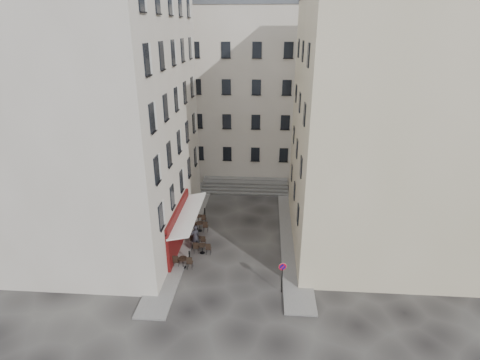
# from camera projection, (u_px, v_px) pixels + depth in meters

# --- Properties ---
(ground) EXTENTS (90.00, 90.00, 0.00)m
(ground) POSITION_uv_depth(u_px,v_px,m) (235.00, 256.00, 28.21)
(ground) COLOR black
(ground) RESTS_ON ground
(sidewalk_left) EXTENTS (2.00, 22.00, 0.12)m
(sidewalk_left) POSITION_uv_depth(u_px,v_px,m) (187.00, 227.00, 32.19)
(sidewalk_left) COLOR slate
(sidewalk_left) RESTS_ON ground
(sidewalk_right) EXTENTS (2.00, 18.00, 0.12)m
(sidewalk_right) POSITION_uv_depth(u_px,v_px,m) (293.00, 237.00, 30.66)
(sidewalk_right) COLOR slate
(sidewalk_right) RESTS_ON ground
(building_left) EXTENTS (12.20, 16.20, 20.60)m
(building_left) POSITION_uv_depth(u_px,v_px,m) (97.00, 110.00, 27.78)
(building_left) COLOR #BCB2A1
(building_left) RESTS_ON ground
(building_right) EXTENTS (12.20, 14.20, 18.60)m
(building_right) POSITION_uv_depth(u_px,v_px,m) (382.00, 127.00, 27.20)
(building_right) COLOR #BCB18C
(building_right) RESTS_ON ground
(building_back) EXTENTS (18.20, 10.20, 18.60)m
(building_back) POSITION_uv_depth(u_px,v_px,m) (240.00, 91.00, 42.28)
(building_back) COLOR #BCB2A1
(building_back) RESTS_ON ground
(cafe_storefront) EXTENTS (1.74, 7.30, 3.50)m
(cafe_storefront) POSITION_uv_depth(u_px,v_px,m) (180.00, 226.00, 28.72)
(cafe_storefront) COLOR #4C0C0A
(cafe_storefront) RESTS_ON ground
(stone_steps) EXTENTS (9.00, 3.15, 0.80)m
(stone_steps) POSITION_uv_depth(u_px,v_px,m) (245.00, 186.00, 39.67)
(stone_steps) COLOR #595754
(stone_steps) RESTS_ON ground
(bollard_near) EXTENTS (0.12, 0.12, 0.98)m
(bollard_near) POSITION_uv_depth(u_px,v_px,m) (189.00, 256.00, 27.31)
(bollard_near) COLOR black
(bollard_near) RESTS_ON ground
(bollard_mid) EXTENTS (0.12, 0.12, 0.98)m
(bollard_mid) POSITION_uv_depth(u_px,v_px,m) (198.00, 232.00, 30.54)
(bollard_mid) COLOR black
(bollard_mid) RESTS_ON ground
(bollard_far) EXTENTS (0.12, 0.12, 0.98)m
(bollard_far) POSITION_uv_depth(u_px,v_px,m) (205.00, 212.00, 33.77)
(bollard_far) COLOR black
(bollard_far) RESTS_ON ground
(no_parking_sign) EXTENTS (0.50, 0.17, 2.24)m
(no_parking_sign) POSITION_uv_depth(u_px,v_px,m) (282.00, 272.00, 23.80)
(no_parking_sign) COLOR black
(no_parking_sign) RESTS_ON ground
(bistro_table_a) EXTENTS (1.42, 0.67, 1.00)m
(bistro_table_a) POSITION_uv_depth(u_px,v_px,m) (183.00, 262.00, 26.71)
(bistro_table_a) COLOR black
(bistro_table_a) RESTS_ON ground
(bistro_table_b) EXTENTS (1.35, 0.63, 0.95)m
(bistro_table_b) POSITION_uv_depth(u_px,v_px,m) (202.00, 248.00, 28.42)
(bistro_table_b) COLOR black
(bistro_table_b) RESTS_ON ground
(bistro_table_c) EXTENTS (1.23, 0.58, 0.87)m
(bistro_table_c) POSITION_uv_depth(u_px,v_px,m) (198.00, 240.00, 29.55)
(bistro_table_c) COLOR black
(bistro_table_c) RESTS_ON ground
(bistro_table_d) EXTENTS (1.42, 0.66, 1.00)m
(bistro_table_d) POSITION_uv_depth(u_px,v_px,m) (200.00, 226.00, 31.52)
(bistro_table_d) COLOR black
(bistro_table_d) RESTS_ON ground
(bistro_table_e) EXTENTS (1.31, 0.61, 0.92)m
(bistro_table_e) POSITION_uv_depth(u_px,v_px,m) (199.00, 218.00, 32.81)
(bistro_table_e) COLOR black
(bistro_table_e) RESTS_ON ground
(pedestrian) EXTENTS (0.85, 0.81, 1.97)m
(pedestrian) POSITION_uv_depth(u_px,v_px,m) (195.00, 237.00, 28.98)
(pedestrian) COLOR black
(pedestrian) RESTS_ON ground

